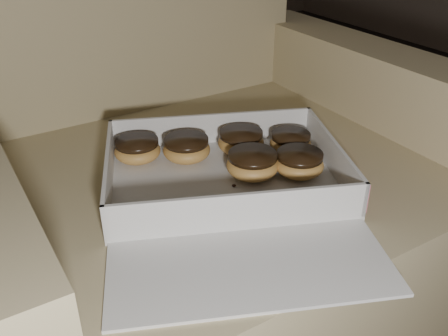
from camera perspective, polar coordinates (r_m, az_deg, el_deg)
floor at (r=1.41m, az=4.20°, el=-8.76°), size 4.50×4.50×0.00m
armchair at (r=1.02m, az=-2.98°, el=-4.15°), size 0.93×0.79×0.98m
bakery_box at (r=0.80m, az=0.67°, el=-2.31°), size 0.52×0.55×0.06m
donut_a at (r=0.85m, az=8.59°, el=0.57°), size 0.08×0.08×0.04m
donut_b at (r=0.88m, az=-4.30°, el=2.25°), size 0.08×0.08×0.04m
donut_c at (r=0.91m, az=1.95°, el=3.09°), size 0.08×0.08×0.04m
donut_d at (r=0.92m, az=7.60°, el=2.95°), size 0.08×0.08×0.04m
donut_e at (r=0.83m, az=3.27°, el=0.48°), size 0.09×0.09×0.04m
donut_f at (r=0.89m, az=-9.87°, el=2.11°), size 0.08×0.08×0.04m
crumb_a at (r=0.77m, az=-4.13°, el=-4.13°), size 0.01×0.01×0.00m
crumb_b at (r=0.81m, az=1.15°, el=-2.01°), size 0.01×0.01×0.00m
crumb_c at (r=0.78m, az=13.88°, el=-4.50°), size 0.01×0.01×0.00m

